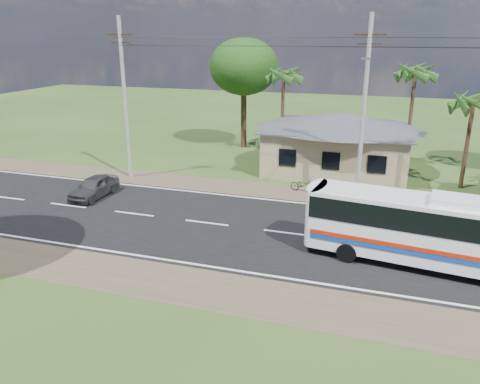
# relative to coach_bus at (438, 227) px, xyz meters

# --- Properties ---
(ground) EXTENTS (120.00, 120.00, 0.00)m
(ground) POSITION_rel_coach_bus_xyz_m (-6.96, 1.74, -1.94)
(ground) COLOR #2A4217
(ground) RESTS_ON ground
(road) EXTENTS (120.00, 16.00, 0.03)m
(road) POSITION_rel_coach_bus_xyz_m (-6.96, 1.74, -1.93)
(road) COLOR black
(road) RESTS_ON ground
(house) EXTENTS (12.40, 10.00, 5.00)m
(house) POSITION_rel_coach_bus_xyz_m (-5.96, 14.74, 0.70)
(house) COLOR tan
(house) RESTS_ON ground
(utility_poles) EXTENTS (32.80, 2.22, 11.00)m
(utility_poles) POSITION_rel_coach_bus_xyz_m (-4.29, 8.23, 3.83)
(utility_poles) COLOR #9E9E99
(utility_poles) RESTS_ON ground
(palm_near) EXTENTS (2.80, 2.80, 6.70)m
(palm_near) POSITION_rel_coach_bus_xyz_m (2.54, 12.74, 3.77)
(palm_near) COLOR #47301E
(palm_near) RESTS_ON ground
(palm_mid) EXTENTS (2.80, 2.80, 8.20)m
(palm_mid) POSITION_rel_coach_bus_xyz_m (-0.96, 17.24, 5.22)
(palm_mid) COLOR #47301E
(palm_mid) RESTS_ON ground
(palm_far) EXTENTS (2.80, 2.80, 7.70)m
(palm_far) POSITION_rel_coach_bus_xyz_m (-10.96, 17.74, 4.74)
(palm_far) COLOR #47301E
(palm_far) RESTS_ON ground
(tree_behind_house) EXTENTS (6.00, 6.00, 9.61)m
(tree_behind_house) POSITION_rel_coach_bus_xyz_m (-14.96, 19.74, 5.18)
(tree_behind_house) COLOR #47301E
(tree_behind_house) RESTS_ON ground
(coach_bus) EXTENTS (11.13, 3.66, 3.39)m
(coach_bus) POSITION_rel_coach_bus_xyz_m (0.00, 0.00, 0.00)
(coach_bus) COLOR white
(coach_bus) RESTS_ON ground
(motorcycle) EXTENTS (1.81, 0.97, 0.91)m
(motorcycle) POSITION_rel_coach_bus_xyz_m (-7.45, 8.69, -1.49)
(motorcycle) COLOR black
(motorcycle) RESTS_ON ground
(small_car) EXTENTS (1.63, 3.97, 1.35)m
(small_car) POSITION_rel_coach_bus_xyz_m (-19.85, 3.62, -1.27)
(small_car) COLOR #29292B
(small_car) RESTS_ON ground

